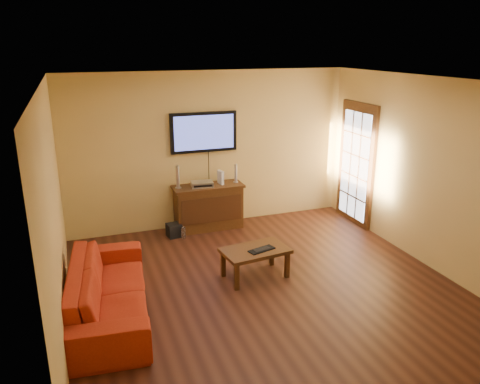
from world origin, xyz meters
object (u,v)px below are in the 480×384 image
av_receiver (202,184)px  bottle (183,233)px  subwoofer (174,230)px  game_console (221,177)px  media_console (208,207)px  speaker_left (178,178)px  speaker_right (236,174)px  coffee_table (255,253)px  television (204,132)px  keyboard (262,250)px  sofa (108,282)px

av_receiver → bottle: (-0.42, -0.29, -0.73)m
subwoofer → game_console: bearing=3.6°
media_console → bottle: media_console is taller
speaker_left → subwoofer: (-0.14, -0.19, -0.85)m
speaker_left → speaker_right: 1.03m
speaker_right → bottle: bearing=-162.9°
media_console → speaker_right: 0.75m
av_receiver → coffee_table: bearing=-76.7°
subwoofer → bottle: subwoofer is taller
coffee_table → game_console: game_console is taller
bottle → av_receiver: bearing=34.5°
coffee_table → speaker_right: bearing=78.2°
media_console → television: (0.00, 0.19, 1.28)m
coffee_table → bottle: bearing=110.9°
speaker_right → subwoofer: size_ratio=1.46×
television → keyboard: (0.17, -2.22, -1.25)m
speaker_left → speaker_right: speaker_left is taller
television → sofa: television is taller
television → bottle: television is taller
speaker_right → game_console: size_ratio=1.39×
speaker_left → bottle: bearing=-92.9°
speaker_left → speaker_right: size_ratio=1.19×
subwoofer → media_console: bearing=6.2°
subwoofer → bottle: 0.19m
speaker_right → subwoofer: 1.45m
speaker_left → keyboard: bearing=-71.5°
media_console → game_console: bearing=4.4°
media_console → sofa: sofa is taller
television → sofa: bearing=-127.7°
coffee_table → av_receiver: av_receiver is taller
television → speaker_right: television is taller
media_console → speaker_left: (-0.51, 0.02, 0.57)m
bottle → television: bearing=43.0°
sofa → av_receiver: (1.78, 2.24, 0.39)m
speaker_left → sofa: bearing=-121.1°
keyboard → speaker_right: bearing=80.4°
speaker_right → game_console: (-0.28, -0.00, -0.03)m
television → coffee_table: 2.53m
subwoofer → coffee_table: bearing=-75.2°
sofa → speaker_left: (1.37, 2.28, 0.53)m
sofa → coffee_table: bearing=-76.0°
av_receiver → television: bearing=69.4°
sofa → subwoofer: bearing=-24.9°
coffee_table → sofa: (-1.99, -0.29, 0.07)m
game_console → keyboard: game_console is taller
coffee_table → bottle: (-0.63, 1.66, -0.26)m
coffee_table → subwoofer: (-0.76, 1.79, -0.25)m
av_receiver → bottle: av_receiver is taller
speaker_left → speaker_right: bearing=-0.2°
television → coffee_table: (0.10, -2.15, -1.32)m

